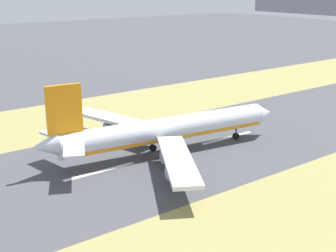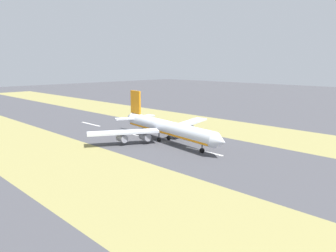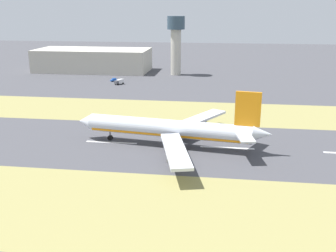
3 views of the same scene
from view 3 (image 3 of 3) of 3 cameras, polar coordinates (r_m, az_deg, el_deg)
name	(u,v)px [view 3 (image 3 of 3)]	position (r m, az deg, el deg)	size (l,w,h in m)	color
ground_plane	(172,145)	(134.33, 0.57, -2.80)	(800.00, 800.00, 0.00)	#424247
grass_median_west	(148,210)	(93.69, -2.98, -12.03)	(40.00, 600.00, 0.01)	olive
grass_median_east	(185,112)	(177.09, 2.41, 2.07)	(40.00, 600.00, 0.01)	olive
centreline_dash_mid	(227,148)	(133.43, 8.59, -3.13)	(1.20, 18.00, 0.01)	silver
centreline_dash_far	(112,142)	(138.46, -8.20, -2.36)	(1.20, 18.00, 0.01)	silver
airplane_main_jet	(173,129)	(131.48, 0.80, -0.47)	(63.51, 67.11, 20.20)	silver
terminal_building	(93,60)	(296.84, -10.81, 9.39)	(36.00, 81.57, 15.89)	#BCB7A8
control_tower	(176,39)	(273.05, 1.16, 12.50)	(12.00, 12.00, 39.48)	#BCB7A8
service_truck	(119,82)	(242.14, -7.08, 6.40)	(6.22, 5.15, 3.10)	#4C4C51
apron_car	(114,80)	(252.54, -7.86, 6.65)	(4.16, 4.56, 2.03)	#1E51B2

